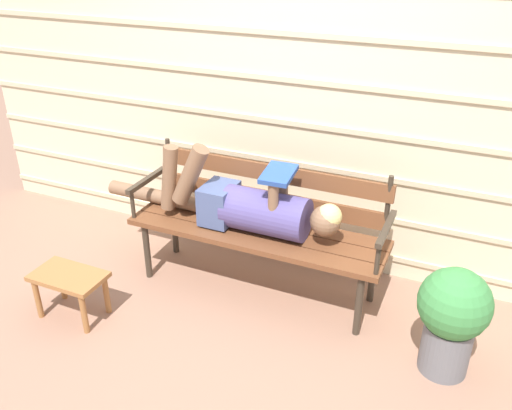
{
  "coord_description": "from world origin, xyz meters",
  "views": [
    {
      "loc": [
        1.23,
        -2.57,
        2.2
      ],
      "look_at": [
        0.0,
        0.19,
        0.64
      ],
      "focal_mm": 37.81,
      "sensor_mm": 36.0,
      "label": 1
    }
  ],
  "objects_px": {
    "potted_plant": "(452,316)",
    "park_bench": "(260,219)",
    "reclining_person": "(246,206)",
    "footstool": "(70,282)"
  },
  "relations": [
    {
      "from": "park_bench",
      "to": "reclining_person",
      "type": "relative_size",
      "value": 0.98
    },
    {
      "from": "footstool",
      "to": "potted_plant",
      "type": "relative_size",
      "value": 0.71
    },
    {
      "from": "reclining_person",
      "to": "park_bench",
      "type": "bearing_deg",
      "value": 45.53
    },
    {
      "from": "park_bench",
      "to": "potted_plant",
      "type": "distance_m",
      "value": 1.31
    },
    {
      "from": "footstool",
      "to": "park_bench",
      "type": "bearing_deg",
      "value": 40.31
    },
    {
      "from": "reclining_person",
      "to": "potted_plant",
      "type": "relative_size",
      "value": 2.69
    },
    {
      "from": "park_bench",
      "to": "potted_plant",
      "type": "bearing_deg",
      "value": -15.05
    },
    {
      "from": "reclining_person",
      "to": "footstool",
      "type": "xyz_separation_m",
      "value": [
        -0.87,
        -0.73,
        -0.37
      ]
    },
    {
      "from": "potted_plant",
      "to": "park_bench",
      "type": "bearing_deg",
      "value": 164.95
    },
    {
      "from": "footstool",
      "to": "potted_plant",
      "type": "distance_m",
      "value": 2.25
    }
  ]
}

